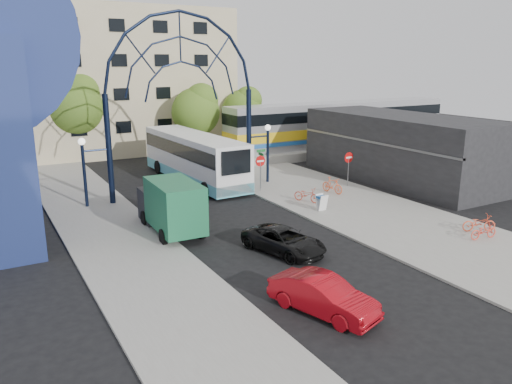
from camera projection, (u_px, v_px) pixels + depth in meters
ground at (302, 263)px, 22.69m from camera, size 120.00×120.00×0.00m
sidewalk_east at (374, 214)px, 29.88m from camera, size 8.00×56.00×0.12m
plaza_west at (124, 247)px, 24.59m from camera, size 5.00×50.00×0.12m
gateway_arch at (181, 67)px, 32.27m from camera, size 13.64×0.44×12.10m
stop_sign at (260, 164)px, 34.57m from camera, size 0.80×0.07×2.50m
do_not_enter_sign at (349, 161)px, 35.87m from camera, size 0.76×0.07×2.48m
street_name_sign at (261, 160)px, 35.23m from camera, size 0.70×0.70×2.80m
sandwich_board at (322, 200)px, 30.21m from camera, size 0.55×0.61×0.99m
commercial_block_east at (400, 148)px, 38.14m from camera, size 6.00×16.00×5.00m
apartment_block at (124, 80)px, 51.23m from camera, size 20.00×12.10×14.00m
train_platform at (340, 148)px, 50.67m from camera, size 32.00×5.00×0.80m
train_car at (341, 123)px, 50.03m from camera, size 25.10×3.05×4.20m
tree_north_a at (197, 109)px, 46.23m from camera, size 4.48×4.48×7.00m
tree_north_b at (76, 103)px, 44.61m from camera, size 5.12×5.12×8.00m
tree_north_c at (244, 108)px, 50.87m from camera, size 4.16×4.16×6.50m
city_bus at (194, 157)px, 37.89m from camera, size 3.44×13.11×3.57m
green_truck at (170, 206)px, 26.59m from camera, size 2.41×5.85×2.91m
black_suv at (284, 241)px, 23.85m from camera, size 3.07×4.72×1.21m
red_sedan at (323, 296)px, 18.07m from camera, size 2.66×4.43×1.38m
bike_near_a at (307, 195)px, 32.11m from camera, size 1.36×1.89×0.94m
bike_near_b at (332, 185)px, 34.24m from camera, size 0.82×1.87×1.08m
bike_far_a at (479, 223)px, 26.50m from camera, size 1.87×1.35×0.93m
bike_far_c at (484, 231)px, 25.40m from camera, size 1.68×0.78×0.85m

